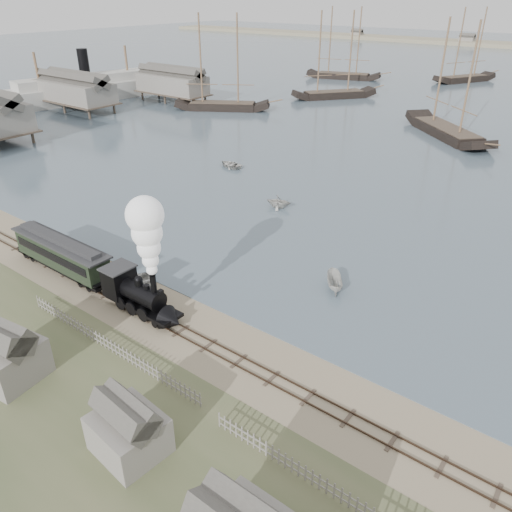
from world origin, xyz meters
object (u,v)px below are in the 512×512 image
Objects in this scene: passenger_coach at (62,253)px; beached_dinghy at (145,282)px; locomotive at (145,267)px; steamship at (85,75)px.

passenger_coach is 8.89m from beached_dinghy.
passenger_coach is at bearing -180.00° from locomotive.
steamship reaches higher than passenger_coach.
locomotive is 97.18m from steamship.
passenger_coach is at bearing 135.58° from beached_dinghy.
beached_dinghy is 0.06× the size of steamship.
steamship is (-77.49, 49.91, 5.58)m from beached_dinghy.
locomotive is at bearing 0.00° from passenger_coach.
passenger_coach is 3.78× the size of beached_dinghy.
locomotive is at bearing -112.02° from steamship.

